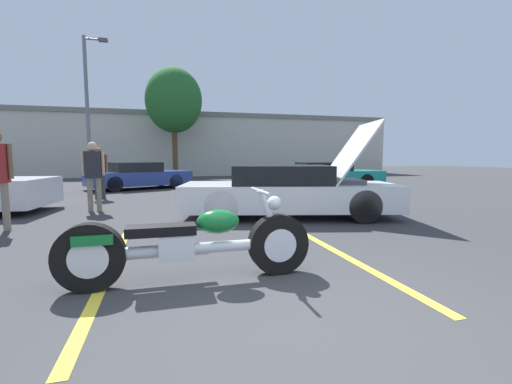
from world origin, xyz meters
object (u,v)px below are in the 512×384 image
motorcycle (189,244)px  spectator_by_show_car (99,169)px  tree_background (174,101)px  light_pole (89,103)px  spectator_near_motorcycle (93,170)px  parked_car_right_row (326,175)px  show_car_hood_open (290,191)px  parked_car_mid_row (139,176)px

motorcycle → spectator_by_show_car: (-2.20, 8.13, 0.56)m
tree_background → motorcycle: bearing=-91.6°
motorcycle → spectator_by_show_car: size_ratio=1.64×
light_pole → spectator_near_motorcycle: 11.11m
tree_background → parked_car_right_row: 11.32m
show_car_hood_open → spectator_near_motorcycle: size_ratio=2.91×
spectator_near_motorcycle → spectator_by_show_car: bearing=96.7°
light_pole → tree_background: size_ratio=1.10×
tree_background → motorcycle: tree_background is taller
light_pole → parked_car_right_row: bearing=-30.8°
tree_background → show_car_hood_open: bearing=-82.5°
tree_background → spectator_near_motorcycle: 13.66m
show_car_hood_open → spectator_by_show_car: 6.60m
parked_car_mid_row → spectator_near_motorcycle: (-0.64, -6.06, 0.47)m
spectator_by_show_car → light_pole: bearing=101.9°
tree_background → parked_car_right_row: bearing=-55.0°
parked_car_mid_row → spectator_near_motorcycle: spectator_near_motorcycle is taller
light_pole → spectator_by_show_car: (1.64, -7.80, -3.13)m
spectator_near_motorcycle → parked_car_right_row: bearing=27.1°
tree_background → spectator_near_motorcycle: size_ratio=3.98×
show_car_hood_open → tree_background: bearing=111.6°
tree_background → motorcycle: (-0.50, -18.35, -4.36)m
motorcycle → parked_car_mid_row: parked_car_mid_row is taller
show_car_hood_open → spectator_by_show_car: size_ratio=3.03×
parked_car_right_row → spectator_near_motorcycle: 9.46m
parked_car_mid_row → spectator_near_motorcycle: bearing=-120.1°
spectator_near_motorcycle → light_pole: bearing=100.6°
show_car_hood_open → parked_car_mid_row: 8.85m
show_car_hood_open → spectator_near_motorcycle: (-4.34, 1.98, 0.43)m
light_pole → motorcycle: (3.84, -15.93, -3.68)m
parked_car_right_row → spectator_by_show_car: size_ratio=2.87×
spectator_near_motorcycle → spectator_by_show_car: 2.71m
tree_background → spectator_by_show_car: tree_background is taller
show_car_hood_open → spectator_by_show_car: bearing=149.0°
parked_car_mid_row → spectator_by_show_car: (-0.96, -3.37, 0.43)m
motorcycle → show_car_hood_open: show_car_hood_open is taller
light_pole → tree_background: 5.02m
light_pole → show_car_hood_open: 14.40m
parked_car_right_row → tree_background: bearing=128.8°
spectator_near_motorcycle → spectator_by_show_car: spectator_near_motorcycle is taller
tree_background → show_car_hood_open: size_ratio=1.37×
motorcycle → parked_car_mid_row: bearing=96.0°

